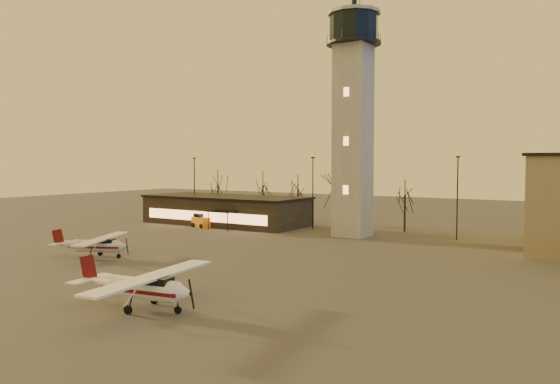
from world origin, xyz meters
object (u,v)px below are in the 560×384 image
cessna_rear (99,248)px  service_cart (202,222)px  control_tower (353,107)px  cessna_front (147,293)px  terminal (226,210)px

cessna_rear → service_cart: (-8.17, 24.81, -0.21)m
control_tower → cessna_rear: (-14.28, -27.79, -15.36)m
control_tower → cessna_front: bearing=-84.4°
cessna_front → service_cart: 44.27m
cessna_front → service_cart: cessna_front is taller
control_tower → cessna_rear: bearing=-117.2°
terminal → control_tower: bearing=-5.1°
terminal → cessna_rear: bearing=-75.5°
control_tower → terminal: bearing=174.9°
control_tower → service_cart: bearing=-172.4°
control_tower → terminal: size_ratio=1.28×
control_tower → terminal: control_tower is taller
control_tower → service_cart: control_tower is taller
control_tower → service_cart: size_ratio=9.32×
cessna_front → service_cart: bearing=117.5°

